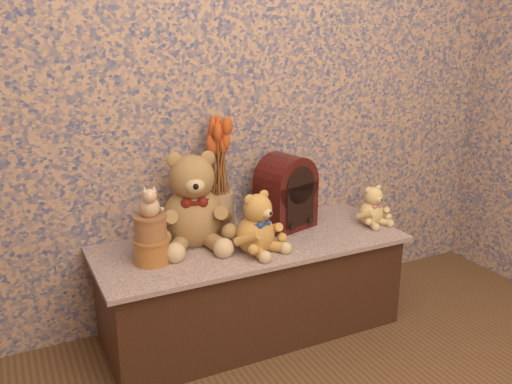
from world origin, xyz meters
The scene contains 10 objects.
display_shelf centered at (0.00, 1.24, 0.22)m, with size 1.35×0.55×0.44m, color #344C6B.
teddy_large centered at (-0.23, 1.34, 0.65)m, with size 0.35×0.41×0.44m, color #9E6F3D, non-canonical shape.
teddy_medium centered at (-0.02, 1.14, 0.57)m, with size 0.22×0.26×0.28m, color #CA8A39, non-canonical shape.
teddy_small centered at (0.61, 1.19, 0.54)m, with size 0.16×0.19×0.20m, color #D8B366, non-canonical shape.
cathedral_radio centered at (0.22, 1.33, 0.61)m, with size 0.25×0.18×0.35m, color #3B0D0A, non-canonical shape.
ceramic_vase centered at (-0.09, 1.37, 0.53)m, with size 0.12×0.12×0.20m, color tan.
dried_stalks centered at (-0.09, 1.37, 0.84)m, with size 0.22×0.22×0.42m, color #CA5020, non-canonical shape.
biscuit_tin_lower centered at (-0.45, 1.21, 0.49)m, with size 0.14×0.14×0.10m, color gold.
biscuit_tin_upper centered at (-0.45, 1.21, 0.58)m, with size 0.13×0.13×0.10m, color tan.
cat_figurine centered at (-0.45, 1.21, 0.70)m, with size 0.10×0.11×0.13m, color silver, non-canonical shape.
Camera 1 is at (-0.95, -0.75, 1.34)m, focal length 37.99 mm.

